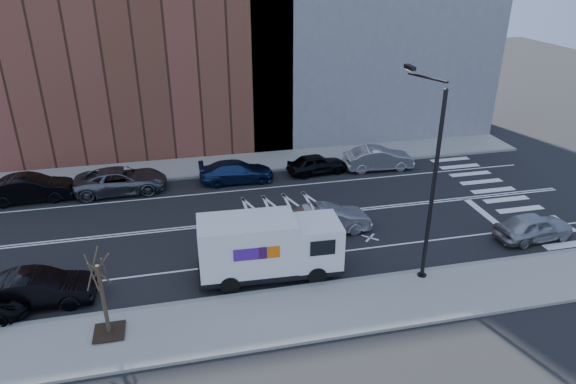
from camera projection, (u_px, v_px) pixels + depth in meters
name	position (u px, v px, depth m)	size (l,w,h in m)	color
ground	(250.00, 221.00, 29.35)	(120.00, 120.00, 0.00)	black
sidewalk_near	(283.00, 316.00, 21.53)	(44.00, 3.60, 0.15)	gray
sidewalk_far	(231.00, 164.00, 37.10)	(44.00, 3.60, 0.15)	gray
curb_near	(275.00, 291.00, 23.12)	(44.00, 0.25, 0.17)	gray
curb_far	(235.00, 173.00, 35.50)	(44.00, 0.25, 0.17)	gray
crosswalk	(500.00, 195.00, 32.55)	(3.00, 14.00, 0.01)	white
road_markings	(250.00, 221.00, 29.35)	(40.00, 8.60, 0.01)	white
streetlight	(429.00, 175.00, 22.50)	(0.44, 4.02, 9.34)	black
street_tree	(105.00, 307.00, 19.91)	(1.20, 1.20, 3.75)	black
fedex_van	(268.00, 246.00, 23.72)	(6.78, 2.60, 3.06)	black
far_parked_b	(31.00, 188.00, 31.48)	(1.73, 4.97, 1.64)	black
far_parked_c	(121.00, 180.00, 32.64)	(2.62, 5.69, 1.58)	#575960
far_parked_d	(236.00, 172.00, 34.18)	(2.00, 4.92, 1.43)	navy
far_parked_e	(317.00, 164.00, 35.45)	(1.65, 4.10, 1.40)	black
far_parked_f	(379.00, 158.00, 36.14)	(1.69, 4.84, 1.60)	#A09FA4
driving_sedan	(327.00, 220.00, 27.86)	(1.64, 4.71, 1.55)	#9B9B9F
near_parked_rear_a	(38.00, 289.00, 22.09)	(1.64, 4.70, 1.55)	black
near_parked_front	(534.00, 227.00, 27.24)	(1.72, 4.27, 1.46)	#A09FA4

